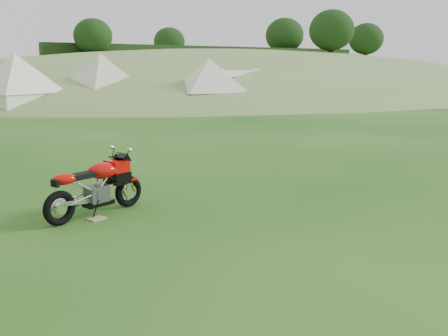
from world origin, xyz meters
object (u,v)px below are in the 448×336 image
plywood_board (97,219)px  caravan (229,87)px  tent_left (17,84)px  tent_mid (101,82)px  sport_motorcycle (95,183)px  tent_right (209,84)px

plywood_board → caravan: (13.74, 18.04, 1.04)m
tent_left → caravan: size_ratio=0.72×
plywood_board → caravan: 22.71m
tent_mid → caravan: size_ratio=0.73×
plywood_board → tent_left: size_ratio=0.08×
sport_motorcycle → tent_mid: 21.10m
tent_left → caravan: bearing=-32.1°
tent_left → tent_right: tent_left is taller
tent_right → caravan: size_ratio=0.69×
sport_motorcycle → plywood_board: size_ratio=6.87×
sport_motorcycle → plywood_board: 0.54m
sport_motorcycle → tent_right: 19.59m
sport_motorcycle → caravan: 22.49m
plywood_board → caravan: caravan is taller
tent_left → caravan: (11.41, -1.90, -0.34)m
caravan → sport_motorcycle: bearing=-149.9°
tent_right → caravan: bearing=46.7°
tent_mid → caravan: (7.00, -2.16, -0.37)m
tent_left → tent_mid: tent_mid is taller
sport_motorcycle → tent_left: bearing=64.4°
tent_mid → tent_right: bearing=-59.6°
tent_left → tent_mid: 4.42m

